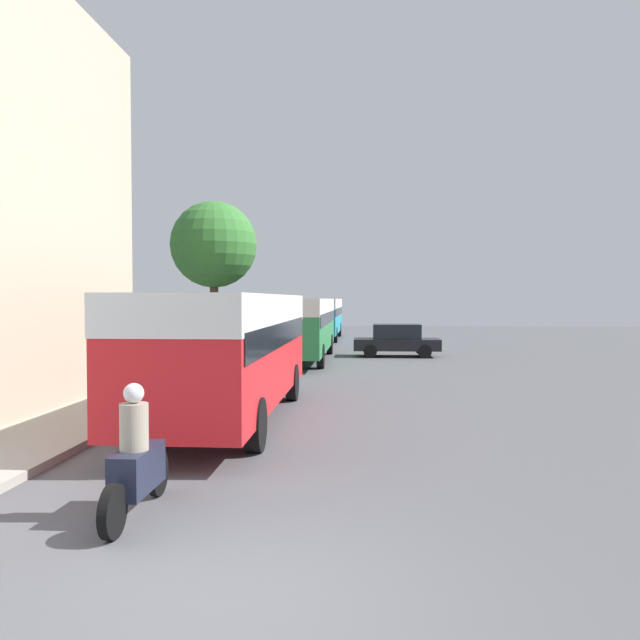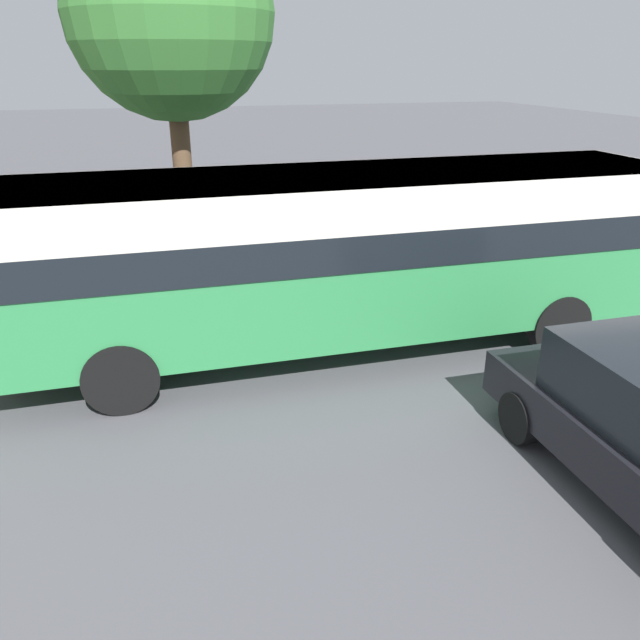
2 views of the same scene
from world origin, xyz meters
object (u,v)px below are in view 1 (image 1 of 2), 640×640
bus_following (301,320)px  bus_third_in_line (320,313)px  bus_lead (229,338)px  motorcycle_behind_lead (136,463)px  car_crossing (397,340)px  pedestrian_near_curb (203,346)px

bus_following → bus_third_in_line: size_ratio=1.00×
bus_lead → bus_third_in_line: 29.11m
motorcycle_behind_lead → car_crossing: size_ratio=0.54×
car_crossing → bus_following: bearing=116.6°
car_crossing → bus_lead: bearing=164.0°
motorcycle_behind_lead → pedestrian_near_curb: pedestrian_near_curb is taller
bus_following → pedestrian_near_curb: bus_following is taller
car_crossing → pedestrian_near_curb: size_ratio=2.33×
bus_third_in_line → motorcycle_behind_lead: bus_third_in_line is taller
bus_lead → car_crossing: 17.04m
bus_third_in_line → motorcycle_behind_lead: 35.48m
motorcycle_behind_lead → bus_lead: bearing=91.6°
bus_lead → pedestrian_near_curb: size_ratio=5.28×
bus_following → car_crossing: 5.07m
bus_lead → bus_third_in_line: (0.06, 29.11, -0.05)m
bus_lead → bus_following: bus_lead is taller
bus_lead → motorcycle_behind_lead: bus_lead is taller
motorcycle_behind_lead → pedestrian_near_curb: size_ratio=1.26×
motorcycle_behind_lead → car_crossing: motorcycle_behind_lead is taller
bus_following → bus_third_in_line: 14.99m
bus_following → motorcycle_behind_lead: bus_following is taller
bus_following → pedestrian_near_curb: 6.64m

